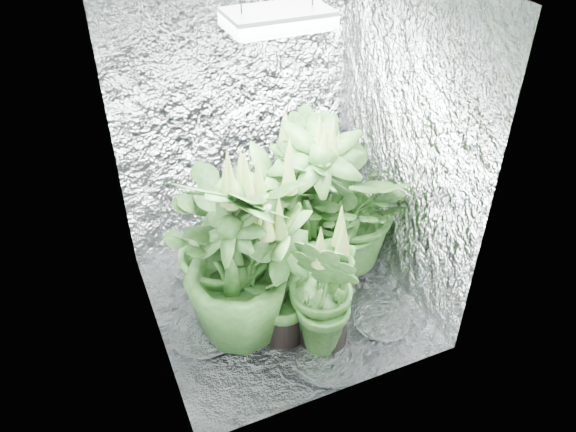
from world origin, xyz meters
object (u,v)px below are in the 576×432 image
(plant_a, at_px, (230,239))
(plant_f, at_px, (283,277))
(plant_b, at_px, (272,228))
(plant_e, at_px, (349,208))
(plant_c, at_px, (303,191))
(plant_h, at_px, (313,209))
(grow_lamp, at_px, (278,19))
(circulation_fan, at_px, (323,213))
(plant_d, at_px, (237,261))
(plant_g, at_px, (326,292))

(plant_a, height_order, plant_f, plant_a)
(plant_f, bearing_deg, plant_b, 76.07)
(plant_e, bearing_deg, plant_c, 124.32)
(plant_f, bearing_deg, plant_h, 47.28)
(grow_lamp, relative_size, plant_f, 0.49)
(circulation_fan, bearing_deg, plant_a, -159.03)
(plant_c, distance_m, plant_h, 0.28)
(grow_lamp, bearing_deg, plant_d, -153.13)
(grow_lamp, height_order, plant_b, grow_lamp)
(plant_c, bearing_deg, grow_lamp, -129.78)
(plant_e, bearing_deg, plant_f, -148.46)
(plant_g, bearing_deg, plant_d, 146.51)
(plant_a, height_order, circulation_fan, plant_a)
(circulation_fan, bearing_deg, plant_h, -132.01)
(circulation_fan, bearing_deg, plant_c, -154.22)
(grow_lamp, xyz_separation_m, plant_e, (0.54, 0.12, -1.32))
(plant_g, relative_size, plant_h, 0.78)
(plant_a, height_order, plant_c, plant_c)
(plant_c, xyz_separation_m, circulation_fan, (0.24, 0.16, -0.36))
(plant_d, height_order, circulation_fan, plant_d)
(plant_b, xyz_separation_m, circulation_fan, (0.59, 0.44, -0.34))
(plant_h, bearing_deg, plant_c, 77.89)
(grow_lamp, height_order, plant_a, grow_lamp)
(plant_f, bearing_deg, plant_c, 57.26)
(plant_a, distance_m, plant_c, 0.70)
(plant_e, relative_size, circulation_fan, 3.02)
(plant_e, distance_m, plant_g, 0.73)
(plant_d, relative_size, plant_f, 1.19)
(plant_a, relative_size, plant_c, 0.96)
(plant_a, bearing_deg, grow_lamp, -20.55)
(grow_lamp, bearing_deg, circulation_fan, 44.02)
(plant_d, relative_size, plant_e, 1.05)
(plant_a, height_order, plant_e, plant_a)
(plant_b, bearing_deg, plant_f, -103.93)
(plant_e, height_order, circulation_fan, plant_e)
(plant_d, xyz_separation_m, plant_e, (0.88, 0.29, -0.06))
(plant_f, bearing_deg, plant_a, 115.83)
(grow_lamp, xyz_separation_m, plant_b, (-0.00, 0.12, -1.32))
(plant_a, distance_m, plant_h, 0.57)
(grow_lamp, xyz_separation_m, plant_g, (0.09, -0.45, -1.40))
(plant_f, bearing_deg, plant_e, 31.54)
(plant_a, bearing_deg, plant_e, 0.65)
(plant_g, height_order, circulation_fan, plant_g)
(plant_c, height_order, plant_h, plant_h)
(plant_c, height_order, plant_g, plant_c)
(plant_h, bearing_deg, plant_a, -176.92)
(plant_g, distance_m, plant_h, 0.64)
(grow_lamp, relative_size, plant_g, 0.53)
(plant_c, xyz_separation_m, plant_g, (-0.25, -0.86, -0.10))
(plant_f, relative_size, plant_g, 1.09)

